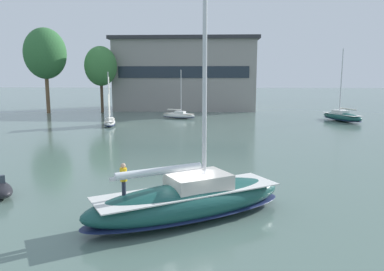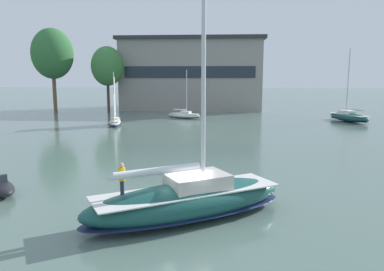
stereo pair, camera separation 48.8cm
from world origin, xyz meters
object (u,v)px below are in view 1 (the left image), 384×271
Objects in this scene: sailboat_moored_near_marina at (110,121)px; sailboat_moored_far_slip at (342,116)px; tree_shore_left at (101,66)px; sailboat_main at (190,199)px; tree_shore_center at (45,54)px; sailboat_moored_mid_channel at (179,115)px.

sailboat_moored_far_slip is (36.31, 7.23, 0.10)m from sailboat_moored_near_marina.
sailboat_moored_far_slip is at bearing -15.65° from tree_shore_left.
sailboat_moored_near_marina is (-13.94, 35.72, -0.37)m from sailboat_main.
sailboat_main is 38.34m from sailboat_moored_near_marina.
tree_shore_center is 29.62m from sailboat_moored_mid_channel.
tree_shore_center is 26.66m from sailboat_moored_near_marina.
sailboat_main is 48.43m from sailboat_moored_far_slip.
sailboat_main is at bearing -84.35° from sailboat_moored_mid_channel.
tree_shore_left is 1.12× the size of sailboat_moored_far_slip.
sailboat_moored_far_slip is (53.28, -10.28, -10.67)m from tree_shore_center.
tree_shore_center reaches higher than sailboat_moored_mid_channel.
sailboat_moored_near_marina is 0.68× the size of sailboat_moored_far_slip.
sailboat_main reaches higher than sailboat_moored_far_slip.
tree_shore_left is 59.31m from sailboat_main.
sailboat_main reaches higher than tree_shore_left.
sailboat_main reaches higher than sailboat_moored_mid_channel.
tree_shore_center reaches higher than sailboat_moored_far_slip.
sailboat_moored_far_slip reaches higher than sailboat_moored_mid_channel.
tree_shore_center is 1.97× the size of sailboat_moored_mid_channel.
tree_shore_left is 45.46m from sailboat_moored_far_slip.
tree_shore_center is 1.05× the size of sailboat_main.
sailboat_moored_far_slip reaches higher than sailboat_moored_near_marina.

